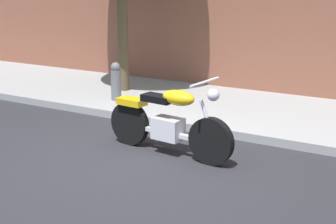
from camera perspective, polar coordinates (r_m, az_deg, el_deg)
The scene contains 4 objects.
ground_plane at distance 6.99m, azimuth -3.77°, elevation -5.46°, with size 60.00×60.00×0.00m, color #28282D.
sidewalk at distance 9.47m, azimuth 6.17°, elevation 0.53°, with size 25.52×2.98×0.14m, color #999999.
motorcycle at distance 7.01m, azimuth 0.01°, elevation -1.22°, with size 2.13×0.70×1.17m.
fire_hydrant at distance 9.70m, azimuth -6.17°, elevation 3.24°, with size 0.20×0.20×0.91m.
Camera 1 is at (3.64, -5.43, 2.49)m, focal length 51.58 mm.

